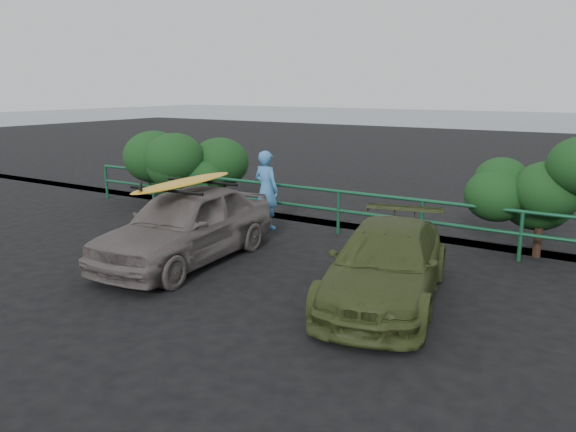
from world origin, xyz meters
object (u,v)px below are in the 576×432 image
at_px(man, 266,190).
at_px(surfboard, 184,182).
at_px(sedan, 186,225).
at_px(olive_vehicle, 386,264).
at_px(guardrail, 302,207).

xyz_separation_m(man, surfboard, (0.18, -3.02, 0.63)).
xyz_separation_m(sedan, man, (-0.18, 3.02, 0.21)).
height_order(olive_vehicle, surfboard, surfboard).
bearing_deg(olive_vehicle, guardrail, 124.17).
relative_size(guardrail, olive_vehicle, 3.39).
height_order(guardrail, sedan, sedan).
relative_size(guardrail, surfboard, 4.83).
bearing_deg(surfboard, olive_vehicle, -2.57).
xyz_separation_m(olive_vehicle, man, (-4.29, 2.87, 0.35)).
relative_size(sedan, surfboard, 1.49).
height_order(sedan, surfboard, surfboard).
xyz_separation_m(guardrail, man, (-0.71, -0.47, 0.42)).
distance_m(guardrail, sedan, 3.53).
distance_m(guardrail, surfboard, 3.68).
bearing_deg(olive_vehicle, man, 133.38).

